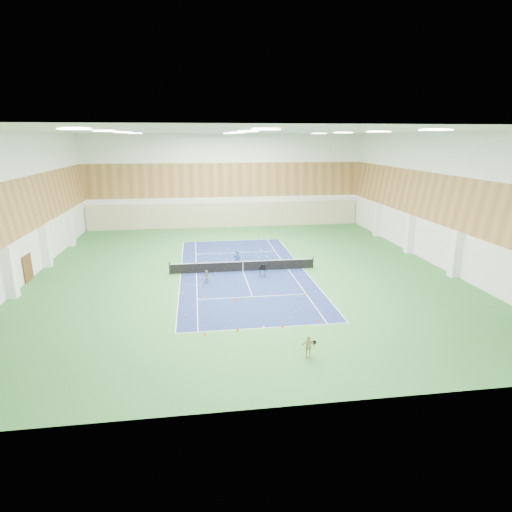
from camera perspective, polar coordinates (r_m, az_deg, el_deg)
The scene contains 21 objects.
ground at distance 38.11m, azimuth -1.75°, elevation -2.05°, with size 40.00×40.00×0.00m, color #2F6D32.
room_shell at distance 36.74m, azimuth -1.82°, elevation 6.91°, with size 36.00×40.00×12.00m, color white, non-canonical shape.
wood_cladding at distance 36.50m, azimuth -1.85°, elevation 10.01°, with size 36.00×40.00×8.00m, color #A16D3C, non-canonical shape.
ceiling_light_grid at distance 36.33m, azimuth -1.91°, elevation 16.18°, with size 21.40×25.40×0.06m, color white, non-canonical shape.
court_surface at distance 38.10m, azimuth -1.75°, elevation -2.04°, with size 10.97×23.77×0.01m, color navy.
tennis_balls_scatter at distance 38.09m, azimuth -1.75°, elevation -1.98°, with size 10.57×22.77×0.07m, color yellow, non-canonical shape.
tennis_net at distance 37.94m, azimuth -1.75°, elevation -1.26°, with size 12.80×0.10×1.10m, color black, non-canonical shape.
back_curtain at distance 56.87m, azimuth -4.00°, elevation 5.46°, with size 35.40×0.16×3.20m, color #C6B793.
door_left_b at distance 40.08m, azimuth -28.15°, elevation -1.40°, with size 0.08×1.80×2.20m, color #593319.
coach at distance 38.64m, azimuth -2.51°, elevation -0.46°, with size 0.64×0.42×1.75m, color #1F438F.
child_court at distance 34.94m, azimuth -6.55°, elevation -2.82°, with size 0.55×0.43×1.13m, color gray.
child_apron at distance 23.70m, azimuth 6.97°, elevation -11.89°, with size 0.74×0.31×1.27m, color tan.
ball_cart at distance 36.55m, azimuth 0.88°, elevation -2.05°, with size 0.54×0.54×0.94m, color black, non-canonical shape.
cone_svc_a at distance 32.23m, azimuth -6.89°, elevation -5.30°, with size 0.19×0.19×0.21m, color #FA5A0D.
cone_svc_b at distance 31.37m, azimuth -2.94°, elevation -5.77°, with size 0.22×0.22×0.24m, color #DA420B.
cone_svc_c at distance 32.66m, azimuth 2.41°, elevation -4.94°, with size 0.17×0.17×0.19m, color #FF550D.
cone_svc_d at distance 32.78m, azimuth 6.63°, elevation -4.94°, with size 0.18×0.18×0.20m, color orange.
cone_base_a at distance 26.29m, azimuth -6.78°, elevation -10.27°, with size 0.20×0.20×0.22m, color #FF600D.
cone_base_b at distance 26.70m, azimuth -2.45°, elevation -9.73°, with size 0.22×0.22×0.24m, color #D6520B.
cone_base_c at distance 27.26m, azimuth 3.53°, elevation -9.21°, with size 0.21×0.21×0.23m, color #FD570D.
cone_base_d at distance 28.28m, azimuth 8.35°, elevation -8.43°, with size 0.19×0.19×0.20m, color red.
Camera 1 is at (-3.97, -36.11, 11.51)m, focal length 30.00 mm.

